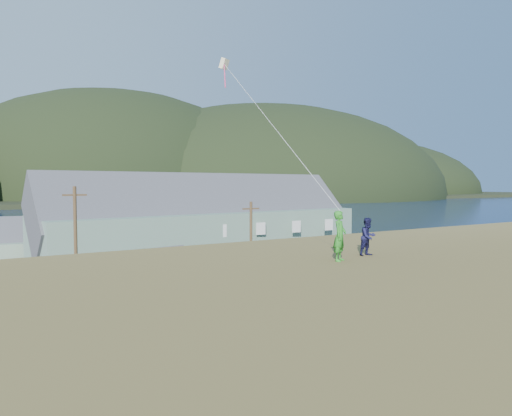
{
  "coord_description": "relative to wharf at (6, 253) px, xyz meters",
  "views": [
    {
      "loc": [
        -8.16,
        -31.85,
        10.0
      ],
      "look_at": [
        3.48,
        -12.18,
        8.8
      ],
      "focal_mm": 32.0,
      "sensor_mm": 36.0,
      "label": 1
    }
  ],
  "objects": [
    {
      "name": "kite_rig",
      "position": [
        8.73,
        -50.37,
        15.61
      ],
      "size": [
        0.93,
        4.92,
        11.77
      ],
      "color": "#FFF1C2",
      "rests_on": "ground"
    },
    {
      "name": "wharf",
      "position": [
        0.0,
        0.0,
        0.0
      ],
      "size": [
        26.0,
        14.0,
        0.9
      ],
      "primitive_type": "cube",
      "color": "gray",
      "rests_on": "ground"
    },
    {
      "name": "shed_white",
      "position": [
        9.99,
        -34.34,
        1.62
      ],
      "size": [
        7.5,
        5.75,
        5.33
      ],
      "rotation": [
        0.0,
        0.0,
        0.21
      ],
      "color": "silver",
      "rests_on": "waterfront_lot"
    },
    {
      "name": "lodge",
      "position": [
        20.74,
        -21.92,
        4.81
      ],
      "size": [
        39.9,
        14.96,
        13.7
      ],
      "rotation": [
        0.0,
        0.0,
        0.1
      ],
      "color": "slate",
      "rests_on": "waterfront_lot"
    },
    {
      "name": "far_hills",
      "position": [
        41.59,
        239.38,
        1.55
      ],
      "size": [
        760.0,
        265.0,
        143.0
      ],
      "color": "black",
      "rests_on": "ground"
    },
    {
      "name": "utility_poles",
      "position": [
        3.0,
        -38.5,
        4.3
      ],
      "size": [
        26.8,
        0.24,
        9.73
      ],
      "color": "#47331E",
      "rests_on": "waterfront_lot"
    },
    {
      "name": "ground",
      "position": [
        6.0,
        -40.0,
        -0.45
      ],
      "size": [
        900.0,
        900.0,
        0.0
      ],
      "primitive_type": "plane",
      "color": "#0A1638",
      "rests_on": "ground"
    },
    {
      "name": "far_shore",
      "position": [
        6.0,
        290.0,
        0.55
      ],
      "size": [
        900.0,
        320.0,
        2.0
      ],
      "primitive_type": "cube",
      "color": "black",
      "rests_on": "ground"
    },
    {
      "name": "shed_palegreen_far",
      "position": [
        4.02,
        -14.33,
        2.47
      ],
      "size": [
        12.09,
        7.89,
        7.65
      ],
      "rotation": [
        0.0,
        0.0,
        -0.13
      ],
      "color": "gray",
      "rests_on": "waterfront_lot"
    },
    {
      "name": "kite_flyer_navy",
      "position": [
        10.66,
        -58.82,
        7.49
      ],
      "size": [
        0.74,
        0.58,
        1.49
      ],
      "primitive_type": "imported",
      "rotation": [
        0.0,
        0.0,
        0.02
      ],
      "color": "#15153A",
      "rests_on": "hillside"
    },
    {
      "name": "kite_flyer_green",
      "position": [
        8.86,
        -59.22,
        7.67
      ],
      "size": [
        0.8,
        0.73,
        1.83
      ],
      "primitive_type": "imported",
      "rotation": [
        0.0,
        0.0,
        0.56
      ],
      "color": "#288123",
      "rests_on": "hillside"
    },
    {
      "name": "waterfront_lot",
      "position": [
        6.0,
        -23.0,
        -0.39
      ],
      "size": [
        72.0,
        36.0,
        0.12
      ],
      "primitive_type": "cube",
      "color": "#28282B",
      "rests_on": "ground"
    },
    {
      "name": "grass_strip",
      "position": [
        6.0,
        -42.0,
        -0.4
      ],
      "size": [
        110.0,
        8.0,
        0.1
      ],
      "primitive_type": "cube",
      "color": "#4C3D19",
      "rests_on": "ground"
    }
  ]
}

